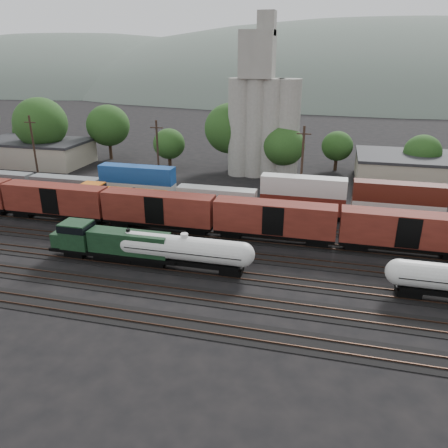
% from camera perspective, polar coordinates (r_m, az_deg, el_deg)
% --- Properties ---
extents(ground, '(600.00, 600.00, 0.00)m').
position_cam_1_polar(ground, '(53.31, -5.27, -3.33)').
color(ground, black).
extents(tracks, '(180.00, 33.20, 0.20)m').
position_cam_1_polar(tracks, '(53.29, -5.27, -3.28)').
color(tracks, black).
rests_on(tracks, ground).
extents(green_locomotive, '(15.41, 2.72, 4.08)m').
position_cam_1_polar(green_locomotive, '(51.08, -14.99, -2.28)').
color(green_locomotive, black).
rests_on(green_locomotive, ground).
extents(tank_car_a, '(15.37, 2.75, 4.03)m').
position_cam_1_polar(tank_car_a, '(47.44, -5.14, -3.38)').
color(tank_car_a, silver).
rests_on(tank_car_a, ground).
extents(orange_locomotive, '(15.89, 2.65, 3.97)m').
position_cam_1_polar(orange_locomotive, '(66.30, -13.71, 3.30)').
color(orange_locomotive, black).
rests_on(orange_locomotive, ground).
extents(boxcar_string, '(153.60, 2.90, 4.20)m').
position_cam_1_polar(boxcar_string, '(55.82, -1.24, 1.39)').
color(boxcar_string, black).
rests_on(boxcar_string, ground).
extents(container_wall, '(162.72, 2.60, 5.80)m').
position_cam_1_polar(container_wall, '(68.17, -7.54, 4.57)').
color(container_wall, black).
rests_on(container_wall, ground).
extents(grain_silo, '(13.40, 5.00, 29.00)m').
position_cam_1_polar(grain_silo, '(83.32, 5.06, 13.79)').
color(grain_silo, gray).
rests_on(grain_silo, ground).
extents(industrial_sheds, '(119.38, 17.26, 5.10)m').
position_cam_1_polar(industrial_sheds, '(83.73, 7.06, 7.69)').
color(industrial_sheds, '#9E937F').
rests_on(industrial_sheds, ground).
extents(tree_band, '(167.93, 19.33, 13.88)m').
position_cam_1_polar(tree_band, '(89.92, -4.44, 11.70)').
color(tree_band, black).
rests_on(tree_band, ground).
extents(utility_poles, '(122.20, 0.36, 12.00)m').
position_cam_1_polar(utility_poles, '(71.35, 0.42, 8.46)').
color(utility_poles, black).
rests_on(utility_poles, ground).
extents(distant_hills, '(860.00, 286.00, 130.00)m').
position_cam_1_polar(distant_hills, '(308.59, 15.83, 12.71)').
color(distant_hills, '#59665B').
rests_on(distant_hills, ground).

